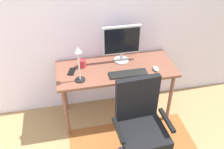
% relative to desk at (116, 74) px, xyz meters
% --- Properties ---
extents(wall_back, '(6.00, 0.10, 2.60)m').
position_rel_desk_xyz_m(wall_back, '(-0.29, 0.36, 0.65)').
color(wall_back, silver).
rests_on(wall_back, ground).
extents(desk, '(1.38, 0.57, 0.73)m').
position_rel_desk_xyz_m(desk, '(0.00, 0.00, 0.00)').
color(desk, brown).
rests_on(desk, ground).
extents(monitor, '(0.45, 0.18, 0.45)m').
position_rel_desk_xyz_m(monitor, '(0.10, 0.14, 0.34)').
color(monitor, '#B2B2B7').
rests_on(monitor, desk).
extents(keyboard, '(0.43, 0.13, 0.02)m').
position_rel_desk_xyz_m(keyboard, '(0.11, -0.15, 0.09)').
color(keyboard, black).
rests_on(keyboard, desk).
extents(computer_mouse, '(0.06, 0.10, 0.03)m').
position_rel_desk_xyz_m(computer_mouse, '(0.44, -0.13, 0.10)').
color(computer_mouse, white).
rests_on(computer_mouse, desk).
extents(coffee_cup, '(0.08, 0.08, 0.10)m').
position_rel_desk_xyz_m(coffee_cup, '(-0.38, 0.10, 0.13)').
color(coffee_cup, '#A4292E').
rests_on(coffee_cup, desk).
extents(cell_phone, '(0.11, 0.15, 0.01)m').
position_rel_desk_xyz_m(cell_phone, '(-0.51, 0.02, 0.09)').
color(cell_phone, black).
rests_on(cell_phone, desk).
extents(desk_lamp, '(0.11, 0.11, 0.41)m').
position_rel_desk_xyz_m(desk_lamp, '(-0.43, -0.15, 0.34)').
color(desk_lamp, black).
rests_on(desk_lamp, desk).
extents(office_chair, '(0.57, 0.57, 1.03)m').
position_rel_desk_xyz_m(office_chair, '(0.08, -0.76, -0.24)').
color(office_chair, slate).
rests_on(office_chair, ground).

